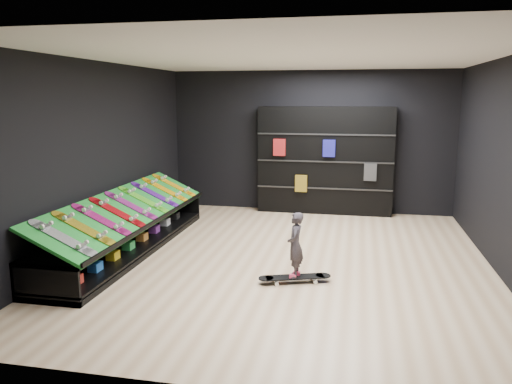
% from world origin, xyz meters
% --- Properties ---
extents(floor, '(6.00, 7.00, 0.01)m').
position_xyz_m(floor, '(0.00, 0.00, 0.00)').
color(floor, beige).
rests_on(floor, ground).
extents(ceiling, '(6.00, 7.00, 0.01)m').
position_xyz_m(ceiling, '(0.00, 0.00, 3.00)').
color(ceiling, white).
rests_on(ceiling, ground).
extents(wall_back, '(6.00, 0.02, 3.00)m').
position_xyz_m(wall_back, '(0.00, 3.50, 1.50)').
color(wall_back, black).
rests_on(wall_back, ground).
extents(wall_front, '(6.00, 0.02, 3.00)m').
position_xyz_m(wall_front, '(0.00, -3.50, 1.50)').
color(wall_front, black).
rests_on(wall_front, ground).
extents(wall_left, '(0.02, 7.00, 3.00)m').
position_xyz_m(wall_left, '(-3.00, 0.00, 1.50)').
color(wall_left, black).
rests_on(wall_left, ground).
extents(wall_right, '(0.02, 7.00, 3.00)m').
position_xyz_m(wall_right, '(3.00, 0.00, 1.50)').
color(wall_right, black).
rests_on(wall_right, ground).
extents(display_rack, '(0.90, 4.50, 0.50)m').
position_xyz_m(display_rack, '(-2.55, 0.00, 0.25)').
color(display_rack, black).
rests_on(display_rack, ground).
extents(turf_ramp, '(0.92, 4.50, 0.46)m').
position_xyz_m(turf_ramp, '(-2.50, 0.00, 0.71)').
color(turf_ramp, '#116E1D').
rests_on(turf_ramp, display_rack).
extents(back_shelving, '(2.81, 0.33, 2.25)m').
position_xyz_m(back_shelving, '(0.34, 3.32, 1.13)').
color(back_shelving, black).
rests_on(back_shelving, ground).
extents(floor_skateboard, '(1.00, 0.53, 0.09)m').
position_xyz_m(floor_skateboard, '(0.26, -0.91, 0.04)').
color(floor_skateboard, black).
rests_on(floor_skateboard, ground).
extents(child, '(0.15, 0.20, 0.53)m').
position_xyz_m(child, '(0.26, -0.91, 0.35)').
color(child, black).
rests_on(child, floor_skateboard).
extents(display_board_0, '(0.93, 0.22, 0.50)m').
position_xyz_m(display_board_0, '(-2.49, -1.90, 0.74)').
color(display_board_0, black).
rests_on(display_board_0, turf_ramp).
extents(display_board_1, '(0.93, 0.22, 0.50)m').
position_xyz_m(display_board_1, '(-2.49, -1.42, 0.74)').
color(display_board_1, yellow).
rests_on(display_board_1, turf_ramp).
extents(display_board_2, '(0.93, 0.22, 0.50)m').
position_xyz_m(display_board_2, '(-2.49, -0.95, 0.74)').
color(display_board_2, '#E5198C').
rests_on(display_board_2, turf_ramp).
extents(display_board_3, '(0.93, 0.22, 0.50)m').
position_xyz_m(display_board_3, '(-2.49, -0.48, 0.74)').
color(display_board_3, red).
rests_on(display_board_3, turf_ramp).
extents(display_board_4, '(0.93, 0.22, 0.50)m').
position_xyz_m(display_board_4, '(-2.49, 0.00, 0.74)').
color(display_board_4, '#2626BF').
rests_on(display_board_4, turf_ramp).
extents(display_board_5, '(0.93, 0.22, 0.50)m').
position_xyz_m(display_board_5, '(-2.49, 0.48, 0.74)').
color(display_board_5, green).
rests_on(display_board_5, turf_ramp).
extents(display_board_6, '(0.93, 0.22, 0.50)m').
position_xyz_m(display_board_6, '(-2.49, 0.95, 0.74)').
color(display_board_6, purple).
rests_on(display_board_6, turf_ramp).
extents(display_board_7, '(0.93, 0.22, 0.50)m').
position_xyz_m(display_board_7, '(-2.49, 1.42, 0.74)').
color(display_board_7, yellow).
rests_on(display_board_7, turf_ramp).
extents(display_board_8, '(0.93, 0.22, 0.50)m').
position_xyz_m(display_board_8, '(-2.49, 1.90, 0.74)').
color(display_board_8, orange).
rests_on(display_board_8, turf_ramp).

